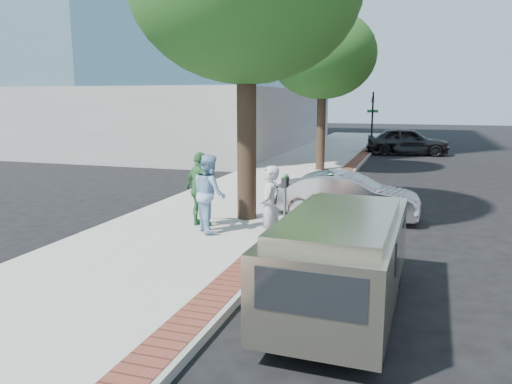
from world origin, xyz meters
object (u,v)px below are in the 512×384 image
at_px(person_green, 200,189).
at_px(sedan_silver, 347,196).
at_px(van, 343,255).
at_px(person_officer, 209,193).
at_px(parking_meter, 285,191).
at_px(bg_car, 407,141).
at_px(person_gray, 269,208).

xyz_separation_m(person_green, sedan_silver, (3.38, 2.59, -0.45)).
bearing_deg(van, person_officer, 140.41).
xyz_separation_m(parking_meter, van, (1.92, -3.59, -0.30)).
relative_size(person_officer, bg_car, 0.39).
xyz_separation_m(parking_meter, person_green, (-2.26, 0.09, -0.10)).
xyz_separation_m(person_green, van, (4.17, -3.68, -0.20)).
bearing_deg(person_gray, person_officer, -129.55).
relative_size(parking_meter, person_officer, 0.77).
relative_size(person_gray, person_green, 0.95).
xyz_separation_m(person_officer, sedan_silver, (2.95, 3.00, -0.45)).
bearing_deg(sedan_silver, person_officer, 137.46).
height_order(person_gray, person_officer, person_officer).
bearing_deg(bg_car, person_gray, 168.43).
bearing_deg(parking_meter, van, -61.89).
distance_m(sedan_silver, bg_car, 17.83).
height_order(person_green, van, person_green).
bearing_deg(person_gray, person_green, -133.20).
bearing_deg(parking_meter, sedan_silver, 67.29).
distance_m(person_gray, person_officer, 2.03).
height_order(person_officer, van, person_officer).
height_order(person_gray, bg_car, person_gray).
bearing_deg(parking_meter, person_officer, -170.04).
height_order(person_officer, sedan_silver, person_officer).
xyz_separation_m(parking_meter, person_gray, (-0.02, -1.25, -0.14)).
relative_size(person_green, van, 0.42).
relative_size(parking_meter, van, 0.32).
height_order(parking_meter, person_green, person_green).
relative_size(person_officer, van, 0.42).
height_order(bg_car, van, bg_car).
bearing_deg(van, bg_car, 90.59).
height_order(parking_meter, person_gray, person_gray).
relative_size(person_gray, bg_car, 0.37).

